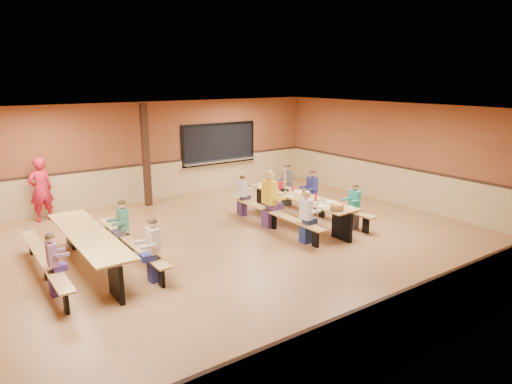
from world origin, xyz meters
TOP-DOWN VIEW (x-y plane):
  - ground at (0.00, 0.00)m, footprint 12.00×12.00m
  - room_envelope at (0.00, 0.00)m, footprint 12.04×10.04m
  - kitchen_pass_through at (2.60, 4.96)m, footprint 2.78×0.28m
  - structural_post at (-0.20, 4.40)m, footprint 0.18×0.18m
  - cafeteria_table_main at (2.34, 0.52)m, footprint 1.91×3.70m
  - cafeteria_table_second at (-2.95, 0.64)m, footprint 1.91×3.70m
  - seated_child_white_left at (1.52, -0.69)m, footprint 0.37×0.30m
  - seated_adult_yellow at (1.52, 0.71)m, footprint 0.49×0.40m
  - seated_child_grey_left at (1.52, 1.93)m, footprint 0.32×0.26m
  - seated_child_teal_right at (3.17, -0.62)m, footprint 0.34×0.28m
  - seated_child_navy_right at (3.17, 0.95)m, footprint 0.38×0.31m
  - seated_child_char_right at (3.17, 2.05)m, footprint 0.38×0.31m
  - seated_child_purple_sec at (-3.78, -0.15)m, footprint 0.33×0.27m
  - seated_child_green_sec at (-2.13, 1.01)m, footprint 0.36×0.30m
  - seated_child_tan_sec at (-2.13, -0.61)m, footprint 0.38×0.31m
  - standing_woman at (-3.07, 4.55)m, footprint 0.70×0.54m
  - punch_pitcher at (2.37, 1.33)m, footprint 0.16×0.16m
  - chip_bowl at (2.18, -1.00)m, footprint 0.32×0.32m
  - napkin_dispenser at (2.47, 0.41)m, footprint 0.10×0.14m
  - condiment_mustard at (2.16, 0.17)m, footprint 0.06×0.06m
  - condiment_ketchup at (2.35, -0.10)m, footprint 0.06×0.06m
  - table_paddle at (2.33, 1.10)m, footprint 0.16×0.16m
  - place_settings at (2.34, 0.52)m, footprint 0.65×3.30m

SIDE VIEW (x-z plane):
  - ground at x=0.00m, z-range 0.00..0.00m
  - cafeteria_table_main at x=2.34m, z-range 0.16..0.90m
  - cafeteria_table_second at x=-2.95m, z-range 0.16..0.90m
  - seated_child_grey_left at x=1.52m, z-range 0.00..1.11m
  - seated_child_purple_sec at x=-3.78m, z-range 0.00..1.13m
  - seated_child_teal_right at x=3.17m, z-range 0.00..1.16m
  - seated_child_green_sec at x=-2.13m, z-range 0.00..1.20m
  - seated_child_white_left at x=1.52m, z-range 0.00..1.22m
  - seated_child_tan_sec at x=-2.13m, z-range 0.00..1.23m
  - seated_child_char_right at x=3.17m, z-range 0.00..1.23m
  - seated_child_navy_right at x=3.17m, z-range 0.00..1.24m
  - room_envelope at x=0.00m, z-range -0.82..2.20m
  - seated_adult_yellow at x=1.52m, z-range 0.00..1.45m
  - place_settings at x=2.34m, z-range 0.74..0.85m
  - napkin_dispenser at x=2.47m, z-range 0.74..0.87m
  - chip_bowl at x=2.18m, z-range 0.74..0.89m
  - condiment_mustard at x=2.16m, z-range 0.74..0.91m
  - condiment_ketchup at x=2.35m, z-range 0.74..0.91m
  - punch_pitcher at x=2.37m, z-range 0.74..0.96m
  - standing_woman at x=-3.07m, z-range 0.00..1.71m
  - table_paddle at x=2.33m, z-range 0.60..1.16m
  - kitchen_pass_through at x=2.60m, z-range 0.80..2.18m
  - structural_post at x=-0.20m, z-range 0.00..3.00m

